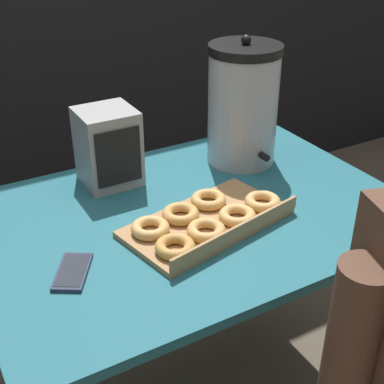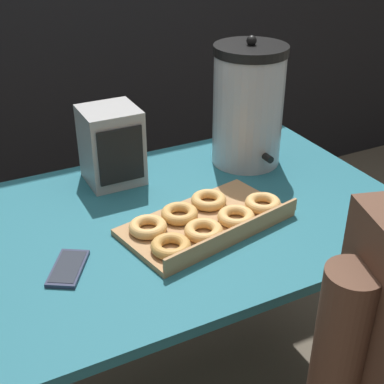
{
  "view_description": "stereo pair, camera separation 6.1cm",
  "coord_description": "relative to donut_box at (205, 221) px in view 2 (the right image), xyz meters",
  "views": [
    {
      "loc": [
        -0.63,
        -1.12,
        1.53
      ],
      "look_at": [
        0.0,
        0.0,
        0.8
      ],
      "focal_mm": 50.0,
      "sensor_mm": 36.0,
      "label": 1
    },
    {
      "loc": [
        -0.58,
        -1.14,
        1.53
      ],
      "look_at": [
        0.0,
        0.0,
        0.8
      ],
      "focal_mm": 50.0,
      "sensor_mm": 36.0,
      "label": 2
    }
  ],
  "objects": [
    {
      "name": "folding_table",
      "position": [
        0.01,
        0.09,
        -0.07
      ],
      "size": [
        1.19,
        0.83,
        0.74
      ],
      "color": "#236675",
      "rests_on": "ground"
    },
    {
      "name": "cell_phone",
      "position": [
        -0.38,
        -0.02,
        -0.01
      ],
      "size": [
        0.13,
        0.16,
        0.01
      ],
      "rotation": [
        0.0,
        0.0,
        -0.55
      ],
      "color": "#2D334C",
      "rests_on": "folding_table"
    },
    {
      "name": "space_heater",
      "position": [
        -0.13,
        0.37,
        0.1
      ],
      "size": [
        0.17,
        0.17,
        0.23
      ],
      "color": "#9E9E9E",
      "rests_on": "folding_table"
    },
    {
      "name": "coffee_urn",
      "position": [
        0.31,
        0.3,
        0.17
      ],
      "size": [
        0.23,
        0.26,
        0.41
      ],
      "color": "#B7B7BC",
      "rests_on": "folding_table"
    },
    {
      "name": "donut_box",
      "position": [
        0.0,
        0.0,
        0.0
      ],
      "size": [
        0.49,
        0.32,
        0.05
      ],
      "rotation": [
        0.0,
        0.0,
        0.21
      ],
      "color": "tan",
      "rests_on": "folding_table"
    }
  ]
}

